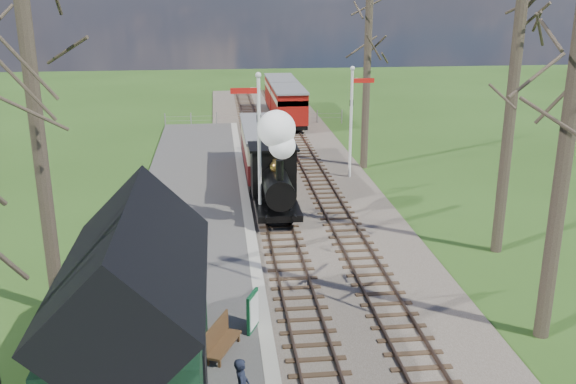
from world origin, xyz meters
name	(u,v)px	position (x,y,z in m)	size (l,w,h in m)	color
distant_hills	(252,209)	(1.40, 64.38, -16.21)	(114.40, 48.00, 22.02)	#385B23
ballast_bed	(291,179)	(1.30, 22.00, 0.05)	(8.00, 60.00, 0.10)	brown
track_near	(266,179)	(0.00, 22.00, 0.10)	(1.60, 60.00, 0.15)	brown
track_far	(317,178)	(2.60, 22.00, 0.10)	(1.60, 60.00, 0.15)	brown
platform	(191,241)	(-3.50, 14.00, 0.10)	(5.00, 44.00, 0.20)	#474442
coping_strip	(251,238)	(-1.20, 14.00, 0.10)	(0.40, 44.00, 0.21)	#B2AD9E
station_shed	(136,319)	(-4.30, 4.00, 2.27)	(3.25, 6.30, 4.78)	black
semaphore_near	(257,138)	(-0.77, 16.00, 3.62)	(1.22, 0.24, 6.22)	silver
semaphore_far	(353,114)	(4.37, 22.00, 3.35)	(1.22, 0.24, 5.72)	silver
bare_trees	(337,128)	(1.33, 10.10, 5.21)	(15.51, 22.39, 12.00)	#382D23
fence_line	(255,118)	(0.30, 36.00, 0.55)	(12.60, 0.08, 1.00)	slate
locomotive	(276,169)	(-0.01, 16.41, 2.16)	(1.88, 4.40, 4.71)	black
coach	(265,148)	(0.00, 22.48, 1.58)	(2.20, 7.54, 2.31)	black
red_carriage_a	(289,106)	(2.60, 34.74, 1.56)	(2.16, 5.34, 2.27)	black
red_carriage_b	(281,94)	(2.60, 40.24, 1.56)	(2.16, 5.34, 2.27)	black
sign_board	(253,311)	(-1.53, 6.87, 0.76)	(0.37, 0.74, 1.13)	#104B28
bench	(220,338)	(-2.47, 5.79, 0.61)	(1.01, 1.56, 0.87)	#4A301A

